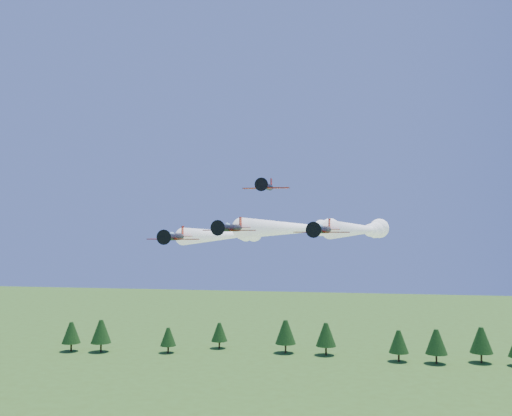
% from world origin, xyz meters
% --- Properties ---
extents(plane_lead, '(14.59, 50.25, 3.70)m').
position_xyz_m(plane_lead, '(5.64, 17.54, 41.35)').
color(plane_lead, black).
rests_on(plane_lead, ground).
extents(plane_left, '(7.53, 55.94, 3.70)m').
position_xyz_m(plane_left, '(-9.69, 31.91, 40.13)').
color(plane_left, black).
rests_on(plane_left, ground).
extents(plane_right, '(14.32, 44.08, 3.70)m').
position_xyz_m(plane_right, '(15.58, 22.73, 41.14)').
color(plane_right, black).
rests_on(plane_right, ground).
extents(plane_slot, '(7.06, 7.68, 2.49)m').
position_xyz_m(plane_slot, '(1.17, 7.98, 47.61)').
color(plane_slot, black).
rests_on(plane_slot, ground).
extents(treeline, '(165.27, 19.48, 10.90)m').
position_xyz_m(treeline, '(6.44, 110.53, 6.52)').
color(treeline, '#382314').
rests_on(treeline, ground).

